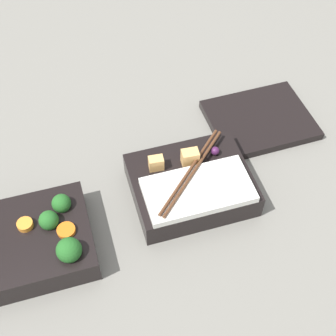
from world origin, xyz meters
TOP-DOWN VIEW (x-y plane):
  - ground_plane at (0.00, 0.00)m, footprint 3.00×3.00m
  - bento_tray_vegetable at (-0.14, -0.01)m, footprint 0.19×0.15m
  - bento_tray_rice at (0.13, 0.02)m, footprint 0.19×0.15m
  - bento_lid at (0.30, 0.14)m, footprint 0.19×0.15m

SIDE VIEW (x-z plane):
  - ground_plane at x=0.00m, z-range 0.00..0.00m
  - bento_lid at x=0.30m, z-range 0.00..0.02m
  - bento_tray_vegetable at x=-0.14m, z-range -0.01..0.06m
  - bento_tray_rice at x=0.13m, z-range -0.01..0.06m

